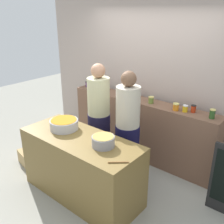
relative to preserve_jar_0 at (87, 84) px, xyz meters
The scene contains 18 objects.
ground 1.97m from the preserve_jar_0, 41.34° to the right, with size 12.00×12.00×0.00m, color gray.
storefront_wall 1.35m from the preserve_jar_0, 16.42° to the left, with size 4.80×0.12×3.00m, color #B09E93.
display_shelf 1.36m from the preserve_jar_0, ahead, with size 2.70×0.36×1.04m, color brown.
prep_table 1.96m from the preserve_jar_0, 48.31° to the right, with size 1.70×0.70×0.89m, color brown.
preserve_jar_0 is the anchor object (origin of this frame).
preserve_jar_1 0.83m from the preserve_jar_0, ahead, with size 0.07×0.07×0.13m.
preserve_jar_2 1.05m from the preserve_jar_0, ahead, with size 0.08×0.08×0.14m.
preserve_jar_3 1.45m from the preserve_jar_0, ahead, with size 0.09×0.09×0.11m.
preserve_jar_4 1.90m from the preserve_jar_0, ahead, with size 0.09×0.09×0.11m.
preserve_jar_5 2.03m from the preserve_jar_0, ahead, with size 0.08×0.08×0.10m.
preserve_jar_6 2.13m from the preserve_jar_0, ahead, with size 0.07×0.07×0.11m.
preserve_jar_7 2.42m from the preserve_jar_0, ahead, with size 0.08×0.08×0.13m.
cooking_pot_left 1.60m from the preserve_jar_0, 56.97° to the right, with size 0.39×0.39×0.14m.
cooking_pot_center 2.11m from the preserve_jar_0, 40.06° to the right, with size 0.28×0.28×0.13m.
wooden_spoon 2.51m from the preserve_jar_0, 37.61° to the right, with size 0.02×0.02×0.23m, color #9E703D.
cook_with_tongs 1.22m from the preserve_jar_0, 36.69° to the right, with size 0.35×0.35×1.72m.
cook_in_cap 1.73m from the preserve_jar_0, 26.01° to the right, with size 0.35×0.35×1.70m.
bread_crate 1.69m from the preserve_jar_0, 89.63° to the right, with size 0.42×0.36×0.22m, color tan.
Camera 1 is at (2.22, -2.32, 2.45)m, focal length 41.27 mm.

